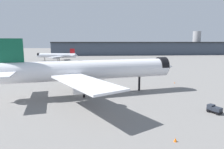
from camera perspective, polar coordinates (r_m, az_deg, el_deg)
ground at (r=64.89m, az=-8.28°, el=-5.70°), size 900.00×900.00×0.00m
airliner_near_gate at (r=63.14m, az=-6.60°, el=1.21°), size 59.99×53.31×17.84m
airliner_far_taxiway at (r=180.74m, az=-15.74°, el=5.34°), size 38.62×35.25×10.86m
terminal_building at (r=262.65m, az=11.05°, el=7.55°), size 246.62×56.36×30.30m
service_truck_front at (r=97.72m, az=4.29°, el=0.48°), size 5.96×4.39×3.00m
baggage_tug_wing at (r=53.76m, az=27.56°, el=-8.87°), size 3.18×3.56×1.85m
traffic_cone_near_nose at (r=84.72m, az=17.75°, el=-2.25°), size 0.47×0.47×0.59m
traffic_cone_wingtip at (r=37.02m, az=17.95°, el=-17.60°), size 0.56×0.56×0.70m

